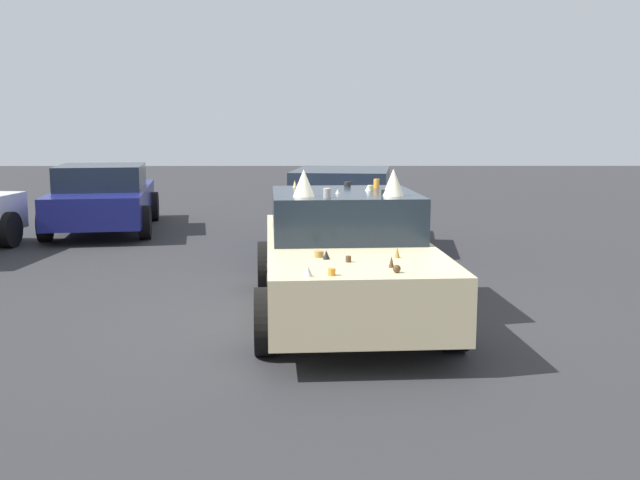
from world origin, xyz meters
name	(u,v)px	position (x,y,z in m)	size (l,w,h in m)	color
ground_plane	(346,316)	(0.00, 0.00, 0.00)	(60.00, 60.00, 0.00)	#2D2D30
art_car_decorated	(345,255)	(0.05, 0.00, 0.72)	(4.65, 2.30, 1.73)	beige
parked_sedan_near_right	(343,209)	(4.55, -0.12, 0.73)	(4.48, 2.38, 1.44)	navy
parked_sedan_behind_right	(103,198)	(6.96, 4.78, 0.69)	(4.73, 2.58, 1.38)	navy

